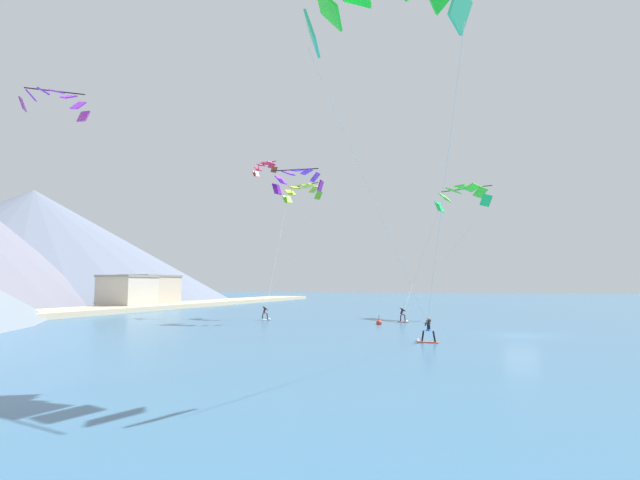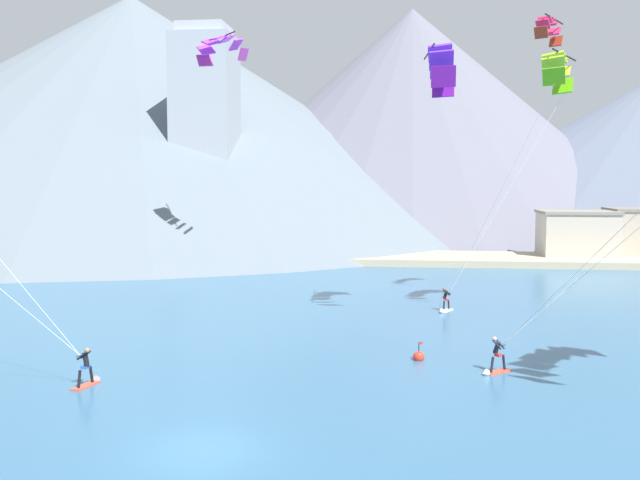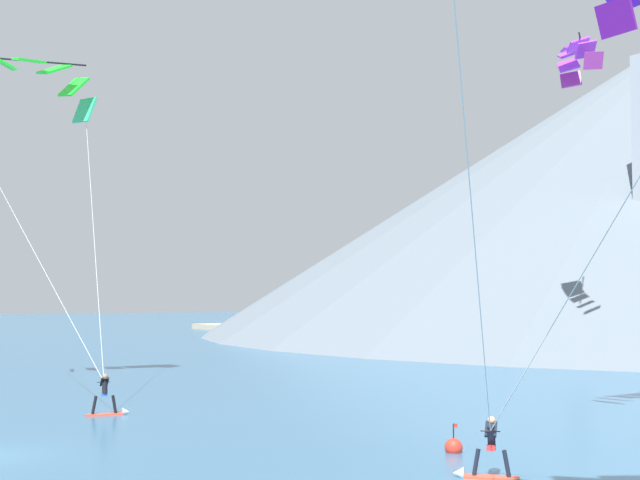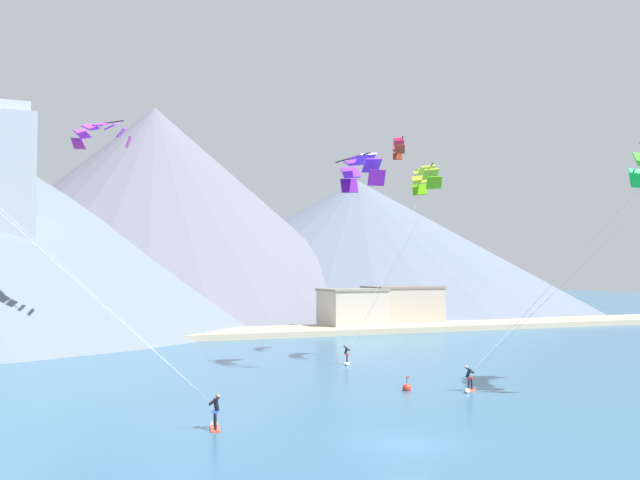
# 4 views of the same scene
# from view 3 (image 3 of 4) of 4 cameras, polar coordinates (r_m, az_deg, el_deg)

# --- Properties ---
(kitesurfer_near_trail) EXTENTS (1.57, 1.46, 1.69)m
(kitesurfer_near_trail) POSITION_cam_3_polar(r_m,az_deg,el_deg) (24.75, 10.39, -13.67)
(kitesurfer_near_trail) COLOR #E54C33
(kitesurfer_near_trail) RESTS_ON ground
(kitesurfer_mid_center) EXTENTS (0.77, 1.79, 1.76)m
(kitesurfer_mid_center) POSITION_cam_3_polar(r_m,az_deg,el_deg) (37.59, -13.31, -10.07)
(kitesurfer_mid_center) COLOR #E54C33
(kitesurfer_mid_center) RESTS_ON ground
(parafoil_kite_mid_center) EXTENTS (15.01, 7.51, 16.58)m
(parafoil_kite_mid_center) POSITION_cam_3_polar(r_m,az_deg,el_deg) (51.92, -18.21, 9.63)
(parafoil_kite_mid_center) COLOR #32CA84
(parafoil_kite_distant_low_drift) EXTENTS (5.04, 3.95, 2.40)m
(parafoil_kite_distant_low_drift) POSITION_cam_3_polar(r_m,az_deg,el_deg) (59.18, 16.12, 11.20)
(parafoil_kite_distant_low_drift) COLOR #AB329F
(race_marker_buoy) EXTENTS (0.56, 0.56, 1.02)m
(race_marker_buoy) POSITION_cam_3_polar(r_m,az_deg,el_deg) (28.53, 8.55, -12.98)
(race_marker_buoy) COLOR red
(race_marker_buoy) RESTS_ON ground
(shore_building_promenade_mid) EXTENTS (6.51, 5.85, 4.47)m
(shore_building_promenade_mid) POSITION_cam_3_polar(r_m,az_deg,el_deg) (90.67, 11.60, -5.11)
(shore_building_promenade_mid) COLOR #B7AD9E
(shore_building_promenade_mid) RESTS_ON ground
(shore_building_quay_east) EXTENTS (5.92, 6.97, 7.15)m
(shore_building_quay_east) POSITION_cam_3_polar(r_m,az_deg,el_deg) (84.74, 16.97, -4.24)
(shore_building_quay_east) COLOR silver
(shore_building_quay_east) RESTS_ON ground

